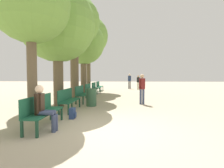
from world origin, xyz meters
name	(u,v)px	position (x,y,z in m)	size (l,w,h in m)	color
ground_plane	(105,129)	(0.00, 0.00, 0.00)	(80.00, 80.00, 0.00)	tan
bench_row_0	(41,109)	(-1.89, 0.05, 0.55)	(0.48, 1.83, 0.94)	#195138
bench_row_1	(68,98)	(-1.89, 2.56, 0.55)	(0.48, 1.83, 0.94)	#195138
bench_row_2	(81,93)	(-1.89, 5.06, 0.55)	(0.48, 1.83, 0.94)	#195138
bench_row_3	(90,89)	(-1.89, 7.56, 0.55)	(0.48, 1.83, 0.94)	#195138
bench_row_4	(95,87)	(-1.89, 10.07, 0.55)	(0.48, 1.83, 0.94)	#195138
bench_row_5	(99,85)	(-1.89, 12.57, 0.55)	(0.48, 1.83, 0.94)	#195138
tree_row_0	(31,5)	(-2.65, 0.99, 3.98)	(2.71, 2.71, 5.37)	brown
tree_row_1	(58,25)	(-2.65, 3.48, 4.00)	(3.66, 3.66, 5.86)	brown
tree_row_2	(74,23)	(-2.65, 6.38, 4.95)	(3.36, 3.36, 6.72)	brown
tree_row_3	(83,44)	(-2.65, 9.01, 4.11)	(3.40, 3.40, 5.85)	brown
tree_row_4	(88,36)	(-2.65, 11.08, 5.13)	(3.61, 3.61, 6.97)	brown
person_seated	(44,107)	(-1.64, -0.31, 0.68)	(0.59, 0.33, 1.28)	#384260
backpack	(73,113)	(-1.27, 1.14, 0.19)	(0.21, 0.29, 0.38)	navy
pedestrian_near	(138,81)	(2.20, 14.30, 0.90)	(0.32, 0.28, 1.58)	beige
pedestrian_mid	(142,87)	(1.55, 4.42, 0.93)	(0.33, 0.27, 1.62)	#384260
pedestrian_far	(130,80)	(1.29, 15.47, 1.01)	(0.36, 0.26, 1.77)	#4C4C4C
trash_bin	(91,97)	(-1.07, 3.74, 0.44)	(0.51, 0.51, 0.88)	#2D5138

